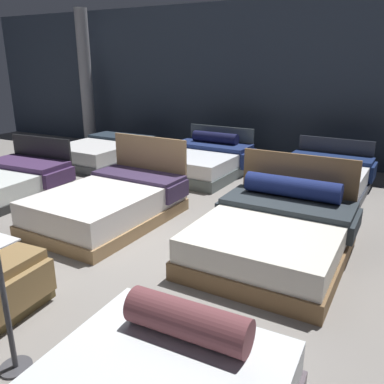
{
  "coord_description": "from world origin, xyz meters",
  "views": [
    {
      "loc": [
        2.32,
        -3.79,
        2.21
      ],
      "look_at": [
        0.0,
        0.62,
        0.57
      ],
      "focal_mm": 37.2,
      "sensor_mm": 36.0,
      "label": 1
    }
  ],
  "objects_px": {
    "bed_10": "(322,178)",
    "price_sign": "(8,322)",
    "bed_6": "(274,234)",
    "bed_8": "(105,152)",
    "bed_4": "(4,183)",
    "support_pillar": "(86,80)",
    "bed_5": "(110,204)",
    "bed_9": "(202,161)"
  },
  "relations": [
    {
      "from": "bed_9",
      "to": "bed_10",
      "type": "relative_size",
      "value": 1.01
    },
    {
      "from": "bed_8",
      "to": "bed_10",
      "type": "bearing_deg",
      "value": 2.82
    },
    {
      "from": "bed_10",
      "to": "price_sign",
      "type": "height_order",
      "value": "price_sign"
    },
    {
      "from": "bed_4",
      "to": "bed_9",
      "type": "height_order",
      "value": "bed_4"
    },
    {
      "from": "bed_5",
      "to": "bed_8",
      "type": "distance_m",
      "value": 3.68
    },
    {
      "from": "bed_4",
      "to": "price_sign",
      "type": "height_order",
      "value": "price_sign"
    },
    {
      "from": "bed_8",
      "to": "bed_10",
      "type": "xyz_separation_m",
      "value": [
        4.85,
        0.05,
        0.01
      ]
    },
    {
      "from": "bed_4",
      "to": "price_sign",
      "type": "xyz_separation_m",
      "value": [
        3.56,
        -2.72,
        0.18
      ]
    },
    {
      "from": "price_sign",
      "to": "support_pillar",
      "type": "distance_m",
      "value": 8.74
    },
    {
      "from": "bed_4",
      "to": "bed_10",
      "type": "xyz_separation_m",
      "value": [
        4.78,
        2.79,
        0.01
      ]
    },
    {
      "from": "bed_6",
      "to": "support_pillar",
      "type": "xyz_separation_m",
      "value": [
        -6.46,
        4.13,
        1.47
      ]
    },
    {
      "from": "bed_5",
      "to": "bed_6",
      "type": "height_order",
      "value": "bed_5"
    },
    {
      "from": "price_sign",
      "to": "bed_6",
      "type": "bearing_deg",
      "value": 66.37
    },
    {
      "from": "bed_5",
      "to": "bed_9",
      "type": "height_order",
      "value": "bed_5"
    },
    {
      "from": "bed_6",
      "to": "price_sign",
      "type": "height_order",
      "value": "price_sign"
    },
    {
      "from": "bed_4",
      "to": "bed_8",
      "type": "height_order",
      "value": "bed_4"
    },
    {
      "from": "bed_4",
      "to": "bed_6",
      "type": "bearing_deg",
      "value": -2.16
    },
    {
      "from": "bed_6",
      "to": "bed_8",
      "type": "distance_m",
      "value": 5.54
    },
    {
      "from": "bed_9",
      "to": "support_pillar",
      "type": "relative_size",
      "value": 0.58
    },
    {
      "from": "bed_5",
      "to": "bed_10",
      "type": "distance_m",
      "value": 3.75
    },
    {
      "from": "bed_5",
      "to": "bed_8",
      "type": "xyz_separation_m",
      "value": [
        -2.4,
        2.79,
        -0.03
      ]
    },
    {
      "from": "bed_6",
      "to": "bed_8",
      "type": "xyz_separation_m",
      "value": [
        -4.81,
        2.75,
        -0.04
      ]
    },
    {
      "from": "bed_5",
      "to": "bed_10",
      "type": "relative_size",
      "value": 1.09
    },
    {
      "from": "support_pillar",
      "to": "bed_8",
      "type": "bearing_deg",
      "value": -40.04
    },
    {
      "from": "bed_9",
      "to": "bed_4",
      "type": "bearing_deg",
      "value": -127.04
    },
    {
      "from": "bed_5",
      "to": "bed_6",
      "type": "xyz_separation_m",
      "value": [
        2.41,
        0.04,
        0.02
      ]
    },
    {
      "from": "bed_8",
      "to": "bed_5",
      "type": "bearing_deg",
      "value": -47.07
    },
    {
      "from": "support_pillar",
      "to": "bed_10",
      "type": "bearing_deg",
      "value": -11.61
    },
    {
      "from": "bed_10",
      "to": "support_pillar",
      "type": "height_order",
      "value": "support_pillar"
    },
    {
      "from": "bed_10",
      "to": "bed_6",
      "type": "bearing_deg",
      "value": -87.91
    },
    {
      "from": "bed_4",
      "to": "bed_10",
      "type": "relative_size",
      "value": 1.03
    },
    {
      "from": "bed_10",
      "to": "bed_8",
      "type": "bearing_deg",
      "value": -176.6
    },
    {
      "from": "bed_5",
      "to": "bed_9",
      "type": "xyz_separation_m",
      "value": [
        0.04,
        2.89,
        0.0
      ]
    },
    {
      "from": "bed_8",
      "to": "bed_9",
      "type": "bearing_deg",
      "value": 4.54
    },
    {
      "from": "price_sign",
      "to": "bed_5",
      "type": "bearing_deg",
      "value": 114.69
    },
    {
      "from": "bed_4",
      "to": "bed_5",
      "type": "distance_m",
      "value": 2.33
    },
    {
      "from": "bed_10",
      "to": "support_pillar",
      "type": "bearing_deg",
      "value": 171.19
    },
    {
      "from": "bed_8",
      "to": "price_sign",
      "type": "bearing_deg",
      "value": -54.16
    },
    {
      "from": "price_sign",
      "to": "bed_8",
      "type": "bearing_deg",
      "value": 123.61
    },
    {
      "from": "bed_4",
      "to": "bed_10",
      "type": "bearing_deg",
      "value": 28.26
    },
    {
      "from": "bed_10",
      "to": "price_sign",
      "type": "distance_m",
      "value": 5.64
    },
    {
      "from": "bed_10",
      "to": "price_sign",
      "type": "xyz_separation_m",
      "value": [
        -1.22,
        -5.51,
        0.17
      ]
    }
  ]
}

